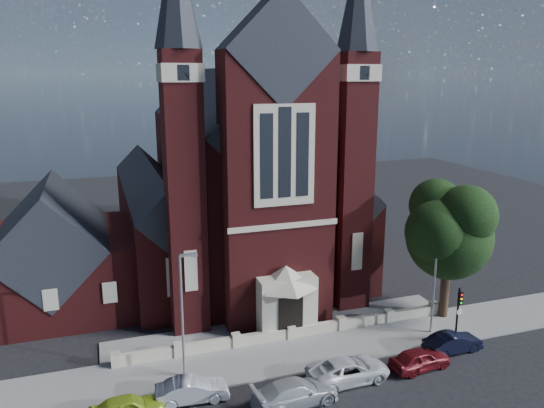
{
  "coord_description": "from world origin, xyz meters",
  "views": [
    {
      "loc": [
        -12.28,
        -25.77,
        18.41
      ],
      "look_at": [
        0.47,
        12.0,
        8.62
      ],
      "focal_mm": 35.0,
      "sensor_mm": 36.0,
      "label": 1
    }
  ],
  "objects_px": {
    "car_silver_b": "(295,392)",
    "street_tree": "(453,232)",
    "church": "(231,183)",
    "car_lime_van": "(127,408)",
    "car_white_suv": "(349,370)",
    "car_navy": "(453,343)",
    "parish_hall": "(54,258)",
    "street_lamp_right": "(436,274)",
    "street_lamp_left": "(183,309)",
    "car_silver_a": "(192,390)",
    "car_dark_red": "(420,359)",
    "traffic_signal": "(459,307)"
  },
  "relations": [
    {
      "from": "street_lamp_right",
      "to": "car_lime_van",
      "type": "height_order",
      "value": "street_lamp_right"
    },
    {
      "from": "car_navy",
      "to": "car_dark_red",
      "type": "bearing_deg",
      "value": 106.65
    },
    {
      "from": "street_lamp_left",
      "to": "street_lamp_right",
      "type": "bearing_deg",
      "value": 0.0
    },
    {
      "from": "car_silver_b",
      "to": "car_navy",
      "type": "distance_m",
      "value": 12.46
    },
    {
      "from": "car_dark_red",
      "to": "car_navy",
      "type": "xyz_separation_m",
      "value": [
        3.38,
        1.15,
        -0.02
      ]
    },
    {
      "from": "church",
      "to": "street_lamp_right",
      "type": "height_order",
      "value": "church"
    },
    {
      "from": "car_white_suv",
      "to": "car_navy",
      "type": "xyz_separation_m",
      "value": [
        8.3,
        0.89,
        -0.04
      ]
    },
    {
      "from": "street_tree",
      "to": "church",
      "type": "bearing_deg",
      "value": 126.17
    },
    {
      "from": "street_lamp_left",
      "to": "car_silver_a",
      "type": "relative_size",
      "value": 1.93
    },
    {
      "from": "traffic_signal",
      "to": "street_tree",
      "type": "bearing_deg",
      "value": 64.05
    },
    {
      "from": "car_lime_van",
      "to": "car_dark_red",
      "type": "bearing_deg",
      "value": -96.86
    },
    {
      "from": "car_white_suv",
      "to": "parish_hall",
      "type": "bearing_deg",
      "value": 42.91
    },
    {
      "from": "street_lamp_left",
      "to": "parish_hall",
      "type": "bearing_deg",
      "value": 120.02
    },
    {
      "from": "traffic_signal",
      "to": "car_dark_red",
      "type": "xyz_separation_m",
      "value": [
        -4.56,
        -2.3,
        -1.88
      ]
    },
    {
      "from": "parish_hall",
      "to": "street_lamp_right",
      "type": "relative_size",
      "value": 1.51
    },
    {
      "from": "parish_hall",
      "to": "street_lamp_right",
      "type": "height_order",
      "value": "parish_hall"
    },
    {
      "from": "car_lime_van",
      "to": "car_silver_b",
      "type": "relative_size",
      "value": 0.78
    },
    {
      "from": "parish_hall",
      "to": "car_silver_a",
      "type": "distance_m",
      "value": 18.74
    },
    {
      "from": "street_lamp_right",
      "to": "car_silver_b",
      "type": "relative_size",
      "value": 1.57
    },
    {
      "from": "street_lamp_left",
      "to": "car_lime_van",
      "type": "height_order",
      "value": "street_lamp_left"
    },
    {
      "from": "car_silver_b",
      "to": "car_navy",
      "type": "height_order",
      "value": "car_silver_b"
    },
    {
      "from": "car_silver_b",
      "to": "street_tree",
      "type": "bearing_deg",
      "value": -73.16
    },
    {
      "from": "street_lamp_left",
      "to": "car_white_suv",
      "type": "bearing_deg",
      "value": -20.97
    },
    {
      "from": "car_dark_red",
      "to": "car_silver_b",
      "type": "bearing_deg",
      "value": 90.1
    },
    {
      "from": "car_navy",
      "to": "parish_hall",
      "type": "bearing_deg",
      "value": 54.97
    },
    {
      "from": "car_silver_b",
      "to": "car_dark_red",
      "type": "distance_m",
      "value": 8.95
    },
    {
      "from": "parish_hall",
      "to": "street_tree",
      "type": "relative_size",
      "value": 1.14
    },
    {
      "from": "car_white_suv",
      "to": "car_navy",
      "type": "relative_size",
      "value": 1.26
    },
    {
      "from": "car_lime_van",
      "to": "car_white_suv",
      "type": "height_order",
      "value": "car_white_suv"
    },
    {
      "from": "car_lime_van",
      "to": "car_navy",
      "type": "xyz_separation_m",
      "value": [
        21.46,
        0.39,
        -0.0
      ]
    },
    {
      "from": "car_lime_van",
      "to": "car_silver_a",
      "type": "xyz_separation_m",
      "value": [
        3.64,
        0.51,
        0.01
      ]
    },
    {
      "from": "church",
      "to": "car_silver_a",
      "type": "bearing_deg",
      "value": -110.34
    },
    {
      "from": "car_lime_van",
      "to": "car_silver_b",
      "type": "height_order",
      "value": "car_silver_b"
    },
    {
      "from": "car_silver_a",
      "to": "car_silver_b",
      "type": "xyz_separation_m",
      "value": [
        5.53,
        -2.21,
        0.06
      ]
    },
    {
      "from": "church",
      "to": "parish_hall",
      "type": "distance_m",
      "value": 17.26
    },
    {
      "from": "parish_hall",
      "to": "street_lamp_right",
      "type": "distance_m",
      "value": 29.62
    },
    {
      "from": "parish_hall",
      "to": "car_white_suv",
      "type": "relative_size",
      "value": 2.34
    },
    {
      "from": "traffic_signal",
      "to": "car_dark_red",
      "type": "relative_size",
      "value": 0.97
    },
    {
      "from": "parish_hall",
      "to": "church",
      "type": "bearing_deg",
      "value": 17.16
    },
    {
      "from": "parish_hall",
      "to": "car_navy",
      "type": "xyz_separation_m",
      "value": [
        25.83,
        -16.73,
        -3.33
      ]
    },
    {
      "from": "parish_hall",
      "to": "car_silver_a",
      "type": "height_order",
      "value": "parish_hall"
    },
    {
      "from": "street_tree",
      "to": "car_silver_a",
      "type": "height_order",
      "value": "street_tree"
    },
    {
      "from": "car_silver_b",
      "to": "car_white_suv",
      "type": "distance_m",
      "value": 4.16
    },
    {
      "from": "car_dark_red",
      "to": "traffic_signal",
      "type": "bearing_deg",
      "value": -69.18
    },
    {
      "from": "street_lamp_left",
      "to": "street_lamp_right",
      "type": "relative_size",
      "value": 1.0
    },
    {
      "from": "car_silver_a",
      "to": "street_tree",
      "type": "bearing_deg",
      "value": -74.06
    },
    {
      "from": "parish_hall",
      "to": "car_lime_van",
      "type": "height_order",
      "value": "parish_hall"
    },
    {
      "from": "church",
      "to": "car_lime_van",
      "type": "xyz_separation_m",
      "value": [
        -11.63,
        -22.06,
        -7.5
      ]
    },
    {
      "from": "street_tree",
      "to": "car_silver_b",
      "type": "bearing_deg",
      "value": -156.53
    },
    {
      "from": "street_lamp_right",
      "to": "car_lime_van",
      "type": "distance_m",
      "value": 22.29
    }
  ]
}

